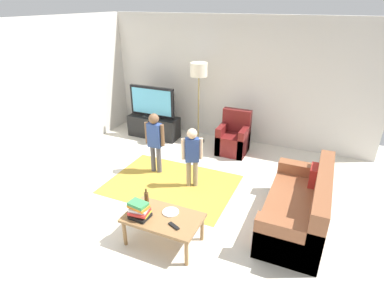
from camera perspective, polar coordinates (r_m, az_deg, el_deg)
name	(u,v)px	position (r m, az deg, el deg)	size (l,w,h in m)	color
ground	(177,205)	(5.09, -2.78, -9.33)	(7.80, 7.80, 0.00)	beige
wall_back	(236,81)	(7.13, 8.05, 12.94)	(6.00, 0.12, 2.70)	silver
wall_left	(22,101)	(6.34, -28.43, 8.38)	(0.12, 6.00, 2.70)	silver
area_rug	(171,184)	(5.62, -3.76, -5.56)	(2.20, 1.60, 0.01)	#B28C33
tv_stand	(154,127)	(7.51, -6.93, 4.84)	(1.20, 0.44, 0.50)	black
tv	(152,102)	(7.30, -7.27, 9.21)	(1.10, 0.28, 0.71)	black
couch	(302,209)	(4.77, 19.28, -9.51)	(0.80, 1.80, 0.86)	brown
armchair	(234,139)	(6.72, 7.58, 2.66)	(0.60, 0.60, 0.90)	maroon
floor_lamp	(199,74)	(6.80, 1.25, 14.21)	(0.36, 0.36, 1.78)	#262626
child_near_tv	(155,138)	(5.75, -6.78, 2.85)	(0.39, 0.19, 1.16)	#4C4C59
child_center	(192,152)	(5.26, 0.01, 0.19)	(0.33, 0.22, 1.08)	gray
coffee_table	(163,220)	(4.20, -5.26, -11.89)	(1.00, 0.60, 0.42)	olive
book_stack	(139,210)	(4.15, -9.59, -10.12)	(0.29, 0.23, 0.22)	black
bottle	(147,200)	(4.30, -8.25, -8.29)	(0.06, 0.06, 0.29)	#4C3319
tv_remote	(174,226)	(4.00, -3.31, -13.02)	(0.17, 0.05, 0.02)	black
plate	(171,212)	(4.23, -3.90, -10.56)	(0.22, 0.22, 0.02)	white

